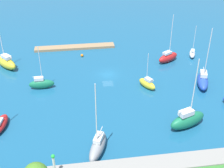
% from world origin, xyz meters
% --- Properties ---
extents(water, '(160.00, 160.00, 0.00)m').
position_xyz_m(water, '(0.00, 0.00, 0.00)').
color(water, '#19567F').
rests_on(water, ground).
extents(pier_dock, '(22.63, 2.87, 0.68)m').
position_xyz_m(pier_dock, '(7.32, -16.87, 0.34)').
color(pier_dock, '#997A56').
rests_on(pier_dock, ground).
extents(harbor_beacon, '(0.56, 0.56, 3.73)m').
position_xyz_m(harbor_beacon, '(11.78, 31.10, 3.72)').
color(harbor_beacon, silver).
rests_on(harbor_beacon, breakwater).
extents(sailboat_red_west_end, '(6.58, 4.94, 12.51)m').
position_xyz_m(sailboat_red_west_end, '(-16.45, -4.74, 1.31)').
color(sailboat_red_west_end, red).
rests_on(sailboat_red_west_end, water).
extents(sailboat_green_far_north, '(7.83, 4.77, 13.73)m').
position_xyz_m(sailboat_green_far_north, '(-11.74, 21.69, 1.61)').
color(sailboat_green_far_north, '#19724C').
rests_on(sailboat_green_far_north, water).
extents(sailboat_yellow_mid_basin, '(6.78, 7.45, 12.87)m').
position_xyz_m(sailboat_yellow_mid_basin, '(24.69, -7.22, 1.56)').
color(sailboat_yellow_mid_basin, yellow).
rests_on(sailboat_yellow_mid_basin, water).
extents(sailboat_gray_center_basin, '(4.53, 7.22, 13.34)m').
position_xyz_m(sailboat_gray_center_basin, '(5.06, 25.93, 1.31)').
color(sailboat_gray_center_basin, gray).
rests_on(sailboat_gray_center_basin, water).
extents(sailboat_white_inner_mooring, '(3.21, 5.14, 8.55)m').
position_xyz_m(sailboat_white_inner_mooring, '(-24.00, -7.01, 0.87)').
color(sailboat_white_inner_mooring, white).
rests_on(sailboat_white_inner_mooring, water).
extents(sailboat_red_far_south, '(3.11, 6.17, 10.38)m').
position_xyz_m(sailboat_red_far_south, '(22.04, 17.29, 0.92)').
color(sailboat_red_far_south, red).
rests_on(sailboat_red_far_south, water).
extents(sailboat_green_lone_north, '(5.56, 1.73, 10.07)m').
position_xyz_m(sailboat_green_lone_north, '(15.39, 4.09, 1.19)').
color(sailboat_green_lone_north, '#19724C').
rests_on(sailboat_green_lone_north, water).
extents(sailboat_yellow_by_breakwater, '(3.82, 5.05, 8.27)m').
position_xyz_m(sailboat_yellow_by_breakwater, '(-7.91, 7.17, 1.05)').
color(sailboat_yellow_by_breakwater, yellow).
rests_on(sailboat_yellow_by_breakwater, water).
extents(sailboat_blue_lone_south, '(4.74, 7.83, 13.71)m').
position_xyz_m(sailboat_blue_lone_south, '(-20.53, 8.01, 1.31)').
color(sailboat_blue_lone_south, '#2347B2').
rests_on(sailboat_blue_lone_south, water).
extents(mooring_buoy_orange, '(0.76, 0.76, 0.76)m').
position_xyz_m(mooring_buoy_orange, '(5.59, -10.99, 0.38)').
color(mooring_buoy_orange, orange).
rests_on(mooring_buoy_orange, water).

